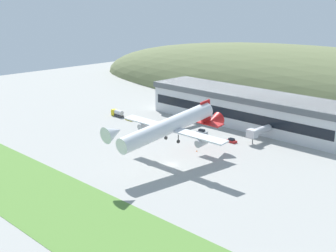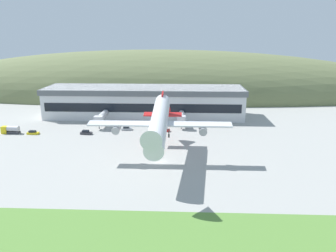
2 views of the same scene
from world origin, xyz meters
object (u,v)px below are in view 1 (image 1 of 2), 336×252
jetway_0 (190,116)px  service_car_2 (164,128)px  service_car_1 (202,132)px  fuel_truck (117,113)px  cargo_airplane (170,126)px  service_car_3 (130,119)px  service_car_0 (232,141)px  traffic_cone_0 (197,151)px  terminal_building (248,106)px  jetway_1 (258,131)px

jetway_0 → service_car_2: size_ratio=3.15×
service_car_1 → service_car_2: (-14.34, -6.42, 0.05)m
fuel_truck → service_car_1: bearing=8.6°
cargo_airplane → service_car_1: size_ratio=11.44×
service_car_3 → service_car_0: bearing=6.7°
cargo_airplane → traffic_cone_0: bearing=98.7°
service_car_1 → service_car_0: bearing=-4.8°
fuel_truck → terminal_building: bearing=31.6°
jetway_0 → service_car_2: bearing=-105.9°
terminal_building → service_car_3: terminal_building is taller
jetway_0 → traffic_cone_0: 33.40m
jetway_0 → fuel_truck: size_ratio=2.02×
service_car_2 → service_car_3: 20.21m
terminal_building → jetway_1: bearing=-45.0°
service_car_0 → fuel_truck: (-58.68, -5.31, 0.85)m
service_car_3 → fuel_truck: bearing=176.3°
service_car_3 → service_car_2: bearing=2.1°
service_car_3 → terminal_building: bearing=37.5°
cargo_airplane → service_car_3: cargo_airplane is taller
terminal_building → fuel_truck: size_ratio=12.94×
cargo_airplane → fuel_truck: cargo_airplane is taller
terminal_building → service_car_0: 27.38m
jetway_1 → service_car_2: size_ratio=2.74×
service_car_3 → jetway_0: bearing=27.4°
jetway_0 → fuel_truck: bearing=-160.2°
jetway_1 → traffic_cone_0: bearing=-109.9°
service_car_0 → terminal_building: bearing=113.7°
terminal_building → jetway_0: (-15.74, -17.93, -3.64)m
jetway_0 → service_car_2: 12.36m
jetway_0 → traffic_cone_0: size_ratio=24.13×
jetway_0 → cargo_airplane: 47.22m
traffic_cone_0 → service_car_3: bearing=167.4°
service_car_2 → service_car_3: (-20.19, -0.73, -0.08)m
service_car_0 → service_car_1: bearing=175.2°
traffic_cone_0 → service_car_1: bearing=126.2°
service_car_2 → service_car_1: bearing=24.1°
cargo_airplane → service_car_2: 41.66m
fuel_truck → jetway_0: bearing=19.8°
terminal_building → service_car_2: size_ratio=20.17×
cargo_airplane → fuel_truck: bearing=155.6°
terminal_building → jetway_1: terminal_building is taller
cargo_airplane → service_car_3: bearing=152.5°
cargo_airplane → traffic_cone_0: size_ratio=85.20×
service_car_3 → traffic_cone_0: (47.55, -10.64, -0.30)m
fuel_truck → cargo_airplane: bearing=-24.4°
service_car_0 → service_car_2: 30.10m
cargo_airplane → service_car_1: cargo_airplane is taller
terminal_building → traffic_cone_0: terminal_building is taller
cargo_airplane → jetway_0: bearing=124.7°
jetway_1 → terminal_building: bearing=135.0°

